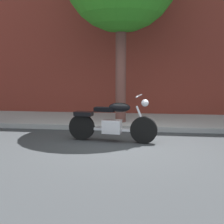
# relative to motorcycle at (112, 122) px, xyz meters

# --- Properties ---
(ground_plane) EXTENTS (60.00, 60.00, 0.00)m
(ground_plane) POSITION_rel_motorcycle_xyz_m (0.32, -0.30, -0.46)
(ground_plane) COLOR #303335
(sidewalk) EXTENTS (22.02, 2.64, 0.14)m
(sidewalk) POSITION_rel_motorcycle_xyz_m (0.32, 2.61, -0.39)
(sidewalk) COLOR #9E9E9E
(sidewalk) RESTS_ON ground
(motorcycle) EXTENTS (2.15, 0.70, 1.13)m
(motorcycle) POSITION_rel_motorcycle_xyz_m (0.00, 0.00, 0.00)
(motorcycle) COLOR black
(motorcycle) RESTS_ON ground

